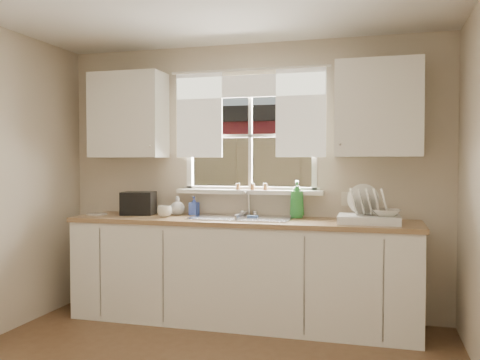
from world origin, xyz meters
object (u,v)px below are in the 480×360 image
(dish_rack, at_px, (369,214))
(cup, at_px, (165,211))
(soap_bottle_a, at_px, (297,199))
(black_appliance, at_px, (139,203))

(dish_rack, distance_m, cup, 1.78)
(soap_bottle_a, distance_m, cup, 1.19)
(black_appliance, bearing_deg, dish_rack, -14.77)
(soap_bottle_a, distance_m, black_appliance, 1.49)
(dish_rack, distance_m, black_appliance, 2.11)
(cup, distance_m, black_appliance, 0.36)
(soap_bottle_a, xyz_separation_m, cup, (-1.16, -0.25, -0.12))
(soap_bottle_a, height_order, black_appliance, soap_bottle_a)
(soap_bottle_a, bearing_deg, cup, -175.95)
(dish_rack, xyz_separation_m, black_appliance, (-2.11, 0.13, 0.04))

